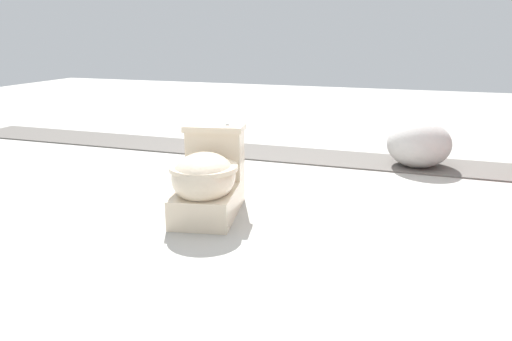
# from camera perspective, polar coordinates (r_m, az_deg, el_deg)

# --- Properties ---
(ground_plane) EXTENTS (14.00, 14.00, 0.00)m
(ground_plane) POSITION_cam_1_polar(r_m,az_deg,el_deg) (3.18, -0.40, -3.85)
(ground_plane) COLOR #A8A59E
(gravel_strip) EXTENTS (0.56, 8.00, 0.01)m
(gravel_strip) POSITION_cam_1_polar(r_m,az_deg,el_deg) (4.31, 11.81, 1.15)
(gravel_strip) COLOR #605B56
(gravel_strip) RESTS_ON ground
(toilet) EXTENTS (0.69, 0.49, 0.52)m
(toilet) POSITION_cam_1_polar(r_m,az_deg,el_deg) (2.95, -5.54, -0.99)
(toilet) COLOR beige
(toilet) RESTS_ON ground
(boulder_near) EXTENTS (0.69, 0.69, 0.38)m
(boulder_near) POSITION_cam_1_polar(r_m,az_deg,el_deg) (4.21, 18.13, 2.90)
(boulder_near) COLOR #B7B2AD
(boulder_near) RESTS_ON ground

